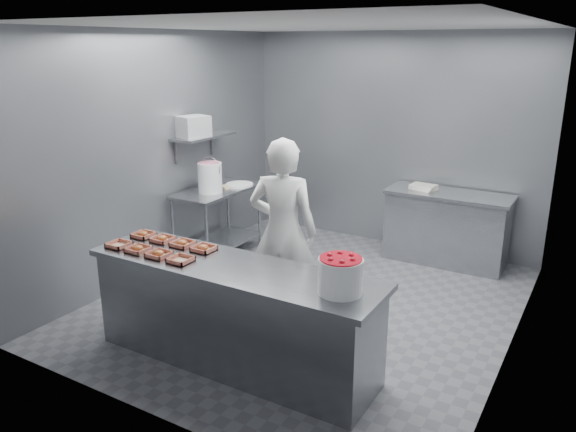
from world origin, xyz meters
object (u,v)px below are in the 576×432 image
(back_counter, at_px, (446,228))
(tray_1, at_px, (138,249))
(tray_3, at_px, (181,260))
(worker, at_px, (283,232))
(strawberry_tub, at_px, (340,274))
(tray_5, at_px, (163,239))
(glaze_bucket, at_px, (210,177))
(service_counter, at_px, (234,315))
(tray_4, at_px, (143,235))
(appliance, at_px, (193,127))
(tray_2, at_px, (159,254))
(tray_0, at_px, (119,245))
(prep_table, at_px, (218,213))
(tray_6, at_px, (183,243))
(tray_7, at_px, (204,248))

(back_counter, height_order, tray_1, tray_1)
(tray_3, bearing_deg, worker, 72.24)
(tray_1, bearing_deg, worker, 52.48)
(strawberry_tub, bearing_deg, tray_5, 174.59)
(back_counter, xyz_separation_m, glaze_bucket, (-2.52, -1.46, 0.64))
(service_counter, relative_size, tray_5, 13.88)
(tray_3, xyz_separation_m, tray_4, (-0.72, 0.31, 0.00))
(back_counter, distance_m, glaze_bucket, 2.99)
(strawberry_tub, xyz_separation_m, appliance, (-2.81, 1.78, 0.65))
(tray_1, relative_size, tray_4, 1.00)
(tray_2, relative_size, worker, 0.10)
(back_counter, bearing_deg, tray_1, -117.86)
(tray_0, relative_size, worker, 0.10)
(prep_table, relative_size, tray_2, 6.40)
(tray_2, height_order, appliance, appliance)
(worker, bearing_deg, tray_1, 36.85)
(back_counter, distance_m, worker, 2.56)
(tray_6, xyz_separation_m, tray_7, (0.24, 0.00, 0.00))
(worker, height_order, glaze_bucket, worker)
(tray_3, bearing_deg, tray_4, 157.01)
(tray_0, distance_m, worker, 1.52)
(tray_2, bearing_deg, service_counter, 13.10)
(tray_6, height_order, tray_7, same)
(tray_1, distance_m, tray_6, 0.39)
(tray_5, xyz_separation_m, tray_6, (0.24, 0.00, 0.00))
(glaze_bucket, bearing_deg, tray_2, -63.59)
(tray_5, bearing_deg, tray_2, -51.96)
(tray_5, height_order, tray_7, same)
(back_counter, distance_m, tray_0, 3.99)
(tray_1, distance_m, tray_5, 0.31)
(tray_0, bearing_deg, tray_7, 23.16)
(service_counter, xyz_separation_m, appliance, (-1.82, 1.75, 1.24))
(back_counter, xyz_separation_m, strawberry_tub, (0.09, -3.28, 0.59))
(strawberry_tub, bearing_deg, tray_7, 172.77)
(tray_5, bearing_deg, worker, 42.99)
(glaze_bucket, bearing_deg, strawberry_tub, -34.74)
(service_counter, xyz_separation_m, strawberry_tub, (0.99, -0.03, 0.59))
(tray_0, bearing_deg, tray_2, -0.00)
(worker, bearing_deg, tray_3, 56.61)
(prep_table, bearing_deg, appliance, -131.05)
(tray_2, bearing_deg, appliance, 121.32)
(prep_table, height_order, tray_7, tray_7)
(tray_0, xyz_separation_m, tray_6, (0.48, 0.31, 0.00))
(tray_2, xyz_separation_m, tray_3, (0.24, 0.00, -0.00))
(tray_0, relative_size, tray_2, 1.00)
(back_counter, height_order, worker, worker)
(strawberry_tub, height_order, appliance, appliance)
(tray_4, distance_m, worker, 1.32)
(back_counter, xyz_separation_m, appliance, (-2.72, -1.50, 1.24))
(tray_6, distance_m, appliance, 2.12)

